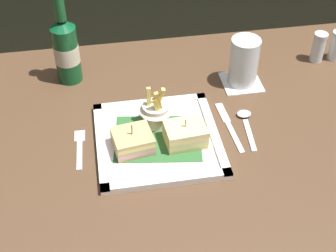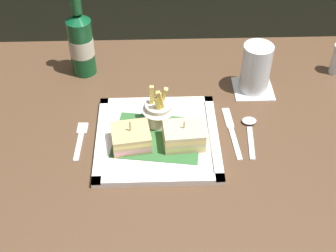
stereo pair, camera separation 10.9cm
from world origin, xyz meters
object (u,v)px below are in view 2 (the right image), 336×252
at_px(sandwich_half_left, 131,138).
at_px(water_glass, 256,71).
at_px(fries_cup, 158,110).
at_px(beer_bottle, 81,41).
at_px(dining_table, 178,167).
at_px(spoon, 250,127).
at_px(sandwich_half_right, 184,136).
at_px(square_plate, 157,139).
at_px(knife, 231,130).
at_px(fork, 80,138).

relative_size(sandwich_half_left, water_glass, 0.74).
xyz_separation_m(fries_cup, beer_bottle, (-0.19, 0.23, 0.05)).
height_order(dining_table, spoon, spoon).
bearing_deg(sandwich_half_left, dining_table, 16.21).
distance_m(sandwich_half_right, fries_cup, 0.09).
distance_m(square_plate, spoon, 0.22).
height_order(sandwich_half_right, knife, sandwich_half_right).
distance_m(sandwich_half_left, knife, 0.24).
xyz_separation_m(sandwich_half_right, beer_bottle, (-0.25, 0.30, 0.06)).
bearing_deg(water_glass, beer_bottle, 168.09).
distance_m(beer_bottle, knife, 0.45).
bearing_deg(fries_cup, spoon, -4.26).
height_order(dining_table, beer_bottle, beer_bottle).
bearing_deg(beer_bottle, sandwich_half_left, -65.92).
xyz_separation_m(fork, spoon, (0.39, 0.02, 0.00)).
bearing_deg(beer_bottle, square_plate, -55.26).
bearing_deg(dining_table, water_glass, 40.76).
bearing_deg(water_glass, dining_table, -139.24).
relative_size(fries_cup, knife, 0.60).
bearing_deg(knife, sandwich_half_right, -156.85).
relative_size(square_plate, beer_bottle, 1.08).
height_order(dining_table, sandwich_half_left, sandwich_half_left).
xyz_separation_m(beer_bottle, spoon, (0.41, -0.24, -0.09)).
bearing_deg(square_plate, dining_table, 11.84).
bearing_deg(fries_cup, beer_bottle, 130.89).
relative_size(dining_table, sandwich_half_right, 12.86).
relative_size(fork, knife, 0.71).
xyz_separation_m(sandwich_half_left, spoon, (0.28, 0.06, -0.03)).
xyz_separation_m(square_plate, beer_bottle, (-0.19, 0.28, 0.09)).
height_order(fries_cup, water_glass, water_glass).
xyz_separation_m(fries_cup, fork, (-0.18, -0.04, -0.05)).
relative_size(sandwich_half_right, knife, 0.53).
xyz_separation_m(sandwich_half_left, sandwich_half_right, (0.12, -0.00, 0.00)).
height_order(square_plate, beer_bottle, beer_bottle).
relative_size(fork, spoon, 0.91).
height_order(dining_table, sandwich_half_right, sandwich_half_right).
height_order(fries_cup, spoon, fries_cup).
bearing_deg(water_glass, fork, -158.11).
bearing_deg(knife, dining_table, -171.79).
bearing_deg(spoon, sandwich_half_left, -168.48).
bearing_deg(beer_bottle, fork, -86.90).
xyz_separation_m(sandwich_half_left, beer_bottle, (-0.13, 0.30, 0.06)).
xyz_separation_m(dining_table, fork, (-0.23, 0.00, 0.10)).
height_order(fries_cup, knife, fries_cup).
height_order(dining_table, fries_cup, fries_cup).
relative_size(dining_table, square_plate, 4.37).
height_order(sandwich_half_left, sandwich_half_right, sandwich_half_left).
relative_size(square_plate, water_glass, 2.18).
height_order(dining_table, knife, knife).
bearing_deg(square_plate, spoon, 9.21).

